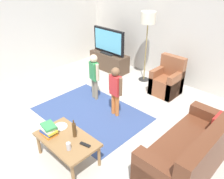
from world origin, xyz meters
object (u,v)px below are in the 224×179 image
object	(u,v)px
tv_stand	(109,62)
floor_lamp	(148,22)
tv	(109,42)
plate	(61,127)
child_center	(115,87)
tv_remote	(85,145)
soda_can	(69,146)
armchair	(167,82)
coffee_table	(67,141)
child_near_tv	(94,73)
bottle	(74,130)
book_stack	(49,129)
couch	(194,153)

from	to	relation	value
tv_stand	floor_lamp	bearing A→B (deg)	7.46
tv	plate	size ratio (longest dim) A/B	5.00
tv	child_center	xyz separation A→B (m)	(1.72, -1.55, -0.21)
tv_stand	tv_remote	world-z (taller)	tv_stand
tv_stand	soda_can	size ratio (longest dim) A/B	10.00
armchair	plate	bearing A→B (deg)	-94.90
tv_remote	child_center	bearing A→B (deg)	101.60
floor_lamp	coffee_table	xyz separation A→B (m)	(0.88, -3.15, -1.17)
tv	plate	xyz separation A→B (m)	(1.74, -2.88, -0.42)
floor_lamp	child_near_tv	size ratio (longest dim) A/B	1.66
plate	bottle	bearing A→B (deg)	3.27
book_stack	plate	size ratio (longest dim) A/B	1.26
coffee_table	book_stack	distance (m)	0.34
armchair	coffee_table	bearing A→B (deg)	-88.94
armchair	plate	distance (m)	2.87
book_stack	soda_can	world-z (taller)	book_stack
child_near_tv	coffee_table	world-z (taller)	child_near_tv
couch	tv_stand	bearing A→B (deg)	153.33
armchair	plate	size ratio (longest dim) A/B	4.09
book_stack	coffee_table	bearing A→B (deg)	23.83
couch	bottle	size ratio (longest dim) A/B	6.01
book_stack	child_center	bearing A→B (deg)	91.36
child_center	tv_remote	size ratio (longest dim) A/B	6.21
floor_lamp	soda_can	xyz separation A→B (m)	(1.10, -3.27, -1.06)
tv_stand	bottle	xyz separation A→B (m)	(2.09, -2.88, 0.30)
tv	floor_lamp	xyz separation A→B (m)	(1.16, 0.17, 0.70)
armchair	tv	bearing A→B (deg)	179.47
child_near_tv	child_center	bearing A→B (deg)	-11.09
child_center	book_stack	world-z (taller)	child_center
child_near_tv	soda_can	distance (m)	2.17
soda_can	plate	distance (m)	0.57
couch	child_center	world-z (taller)	child_center
armchair	soda_can	xyz separation A→B (m)	(0.27, -3.08, 0.18)
child_center	soda_can	distance (m)	1.64
floor_lamp	child_center	world-z (taller)	floor_lamp
tv	coffee_table	world-z (taller)	tv
couch	soda_can	xyz separation A→B (m)	(-1.28, -1.34, 0.19)
soda_can	tv_remote	bearing A→B (deg)	65.56
couch	coffee_table	bearing A→B (deg)	-140.97
tv_stand	tv_remote	bearing A→B (deg)	-50.82
child_near_tv	tv_stand	bearing A→B (deg)	123.28
tv	soda_can	world-z (taller)	tv
tv_stand	bottle	bearing A→B (deg)	-53.99
tv	book_stack	bearing A→B (deg)	-60.44
couch	plate	bearing A→B (deg)	-148.19
child_center	tv_remote	world-z (taller)	child_center
child_near_tv	book_stack	xyz separation A→B (m)	(0.83, -1.70, -0.13)
couch	tv_remote	world-z (taller)	couch
couch	armchair	bearing A→B (deg)	131.82
couch	book_stack	distance (m)	2.24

